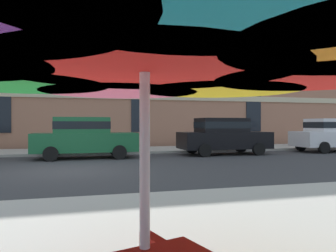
{
  "coord_description": "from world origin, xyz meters",
  "views": [
    {
      "loc": [
        0.33,
        -10.81,
        1.48
      ],
      "look_at": [
        4.15,
        3.2,
        1.4
      ],
      "focal_mm": 34.62,
      "sensor_mm": 36.0,
      "label": 1
    }
  ],
  "objects_px": {
    "sedan_white": "(332,134)",
    "patio_umbrella": "(145,27)",
    "sedan_green": "(84,136)",
    "sedan_black": "(223,135)"
  },
  "relations": [
    {
      "from": "sedan_green",
      "to": "sedan_white",
      "type": "xyz_separation_m",
      "value": [
        12.98,
        0.0,
        0.0
      ]
    },
    {
      "from": "sedan_black",
      "to": "sedan_green",
      "type": "bearing_deg",
      "value": 180.0
    },
    {
      "from": "sedan_green",
      "to": "sedan_white",
      "type": "bearing_deg",
      "value": 0.0
    },
    {
      "from": "sedan_green",
      "to": "sedan_black",
      "type": "xyz_separation_m",
      "value": [
        6.56,
        0.0,
        0.0
      ]
    },
    {
      "from": "sedan_black",
      "to": "patio_umbrella",
      "type": "xyz_separation_m",
      "value": [
        -6.4,
        -12.7,
        1.08
      ]
    },
    {
      "from": "sedan_white",
      "to": "patio_umbrella",
      "type": "bearing_deg",
      "value": -135.26
    },
    {
      "from": "sedan_white",
      "to": "patio_umbrella",
      "type": "distance_m",
      "value": 18.07
    },
    {
      "from": "sedan_green",
      "to": "patio_umbrella",
      "type": "height_order",
      "value": "patio_umbrella"
    },
    {
      "from": "sedan_black",
      "to": "patio_umbrella",
      "type": "distance_m",
      "value": 14.26
    },
    {
      "from": "sedan_white",
      "to": "patio_umbrella",
      "type": "xyz_separation_m",
      "value": [
        -12.82,
        -12.7,
        1.08
      ]
    }
  ]
}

